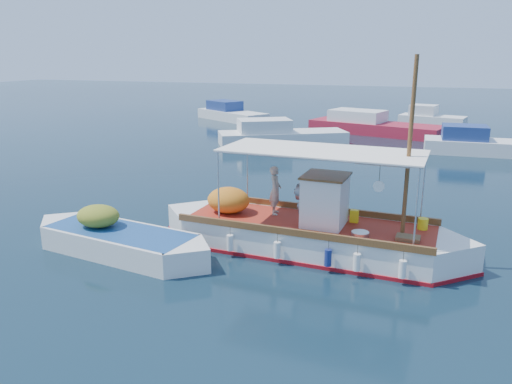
% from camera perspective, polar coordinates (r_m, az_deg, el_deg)
% --- Properties ---
extents(ground, '(160.00, 160.00, 0.00)m').
position_cam_1_polar(ground, '(14.22, 3.98, -7.33)').
color(ground, black).
rests_on(ground, ground).
extents(fishing_caique, '(9.32, 3.01, 5.69)m').
position_cam_1_polar(fishing_caique, '(14.53, 5.73, -4.75)').
color(fishing_caique, white).
rests_on(fishing_caique, ground).
extents(dinghy, '(6.08, 2.41, 1.50)m').
position_cam_1_polar(dinghy, '(14.86, -15.45, -5.54)').
color(dinghy, white).
rests_on(dinghy, ground).
extents(bg_boat_nw, '(8.14, 5.96, 1.80)m').
position_cam_1_polar(bg_boat_nw, '(31.69, 2.63, 6.36)').
color(bg_boat_nw, silver).
rests_on(bg_boat_nw, ground).
extents(bg_boat_n, '(9.79, 5.37, 1.80)m').
position_cam_1_polar(bg_boat_n, '(37.01, 13.06, 7.30)').
color(bg_boat_n, maroon).
rests_on(bg_boat_n, ground).
extents(bg_boat_ne, '(6.11, 2.34, 1.80)m').
position_cam_1_polar(bg_boat_ne, '(31.20, 23.91, 4.91)').
color(bg_boat_ne, silver).
rests_on(bg_boat_ne, ground).
extents(bg_boat_far_w, '(7.37, 5.77, 1.80)m').
position_cam_1_polar(bg_boat_far_w, '(43.59, -2.93, 8.86)').
color(bg_boat_far_w, silver).
rests_on(bg_boat_far_w, ground).
extents(bg_boat_far_n, '(5.27, 3.11, 1.80)m').
position_cam_1_polar(bg_boat_far_n, '(42.49, 19.29, 7.85)').
color(bg_boat_far_n, silver).
rests_on(bg_boat_far_n, ground).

